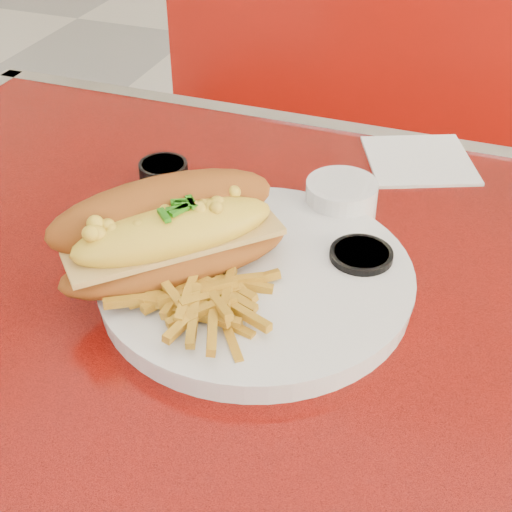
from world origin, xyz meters
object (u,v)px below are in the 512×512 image
(diner_table, at_px, (285,425))
(dinner_plate, at_px, (256,278))
(mac_hoagie, at_px, (171,233))
(gravy_ramekin, at_px, (341,199))
(fork, at_px, (241,311))
(sauce_cup_left, at_px, (164,173))
(booth_bench_far, at_px, (396,250))
(sauce_cup_right, at_px, (360,263))

(diner_table, bearing_deg, dinner_plate, 149.63)
(mac_hoagie, relative_size, gravy_ramekin, 2.26)
(fork, relative_size, sauce_cup_left, 2.11)
(booth_bench_far, height_order, sauce_cup_right, booth_bench_far)
(dinner_plate, xyz_separation_m, mac_hoagie, (-0.08, -0.02, 0.05))
(dinner_plate, bearing_deg, booth_bench_far, 86.86)
(booth_bench_far, relative_size, mac_hoagie, 5.04)
(gravy_ramekin, bearing_deg, dinner_plate, -106.42)
(mac_hoagie, bearing_deg, diner_table, -45.21)
(sauce_cup_right, bearing_deg, diner_table, -121.81)
(booth_bench_far, distance_m, sauce_cup_left, 0.84)
(fork, bearing_deg, sauce_cup_left, 43.39)
(dinner_plate, bearing_deg, diner_table, -30.37)
(sauce_cup_right, bearing_deg, dinner_plate, -149.80)
(booth_bench_far, relative_size, gravy_ramekin, 11.40)
(dinner_plate, height_order, mac_hoagie, mac_hoagie)
(sauce_cup_left, xyz_separation_m, sauce_cup_right, (0.27, -0.10, 0.00))
(dinner_plate, xyz_separation_m, gravy_ramekin, (0.05, 0.15, 0.01))
(diner_table, distance_m, gravy_ramekin, 0.26)
(booth_bench_far, height_order, dinner_plate, booth_bench_far)
(diner_table, height_order, sauce_cup_left, sauce_cup_left)
(mac_hoagie, relative_size, sauce_cup_right, 3.07)
(diner_table, distance_m, booth_bench_far, 0.87)
(diner_table, relative_size, fork, 9.16)
(fork, bearing_deg, mac_hoagie, 69.22)
(mac_hoagie, distance_m, sauce_cup_right, 0.19)
(sauce_cup_right, bearing_deg, sauce_cup_left, 160.18)
(gravy_ramekin, distance_m, sauce_cup_left, 0.22)
(dinner_plate, bearing_deg, sauce_cup_left, 139.31)
(booth_bench_far, bearing_deg, sauce_cup_left, -108.80)
(gravy_ramekin, bearing_deg, fork, -99.84)
(fork, bearing_deg, gravy_ramekin, -7.33)
(diner_table, distance_m, mac_hoagie, 0.26)
(gravy_ramekin, bearing_deg, mac_hoagie, -124.58)
(diner_table, relative_size, booth_bench_far, 1.03)
(fork, xyz_separation_m, sauce_cup_left, (-0.18, 0.21, -0.01))
(booth_bench_far, xyz_separation_m, dinner_plate, (-0.04, -0.79, 0.50))
(booth_bench_far, relative_size, fork, 8.94)
(mac_hoagie, xyz_separation_m, sauce_cup_right, (0.17, 0.08, -0.05))
(diner_table, xyz_separation_m, dinner_plate, (-0.04, 0.03, 0.17))
(dinner_plate, bearing_deg, fork, -82.37)
(diner_table, bearing_deg, gravy_ramekin, 89.27)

